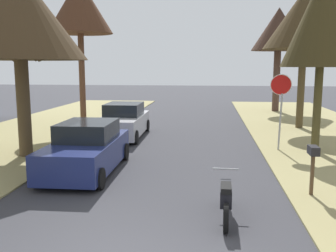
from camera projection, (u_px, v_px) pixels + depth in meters
stop_sign_far at (281, 96)px, 14.67m from camera, size 0.81×0.46×2.96m
street_tree_right_mid_a at (323, 19)px, 13.92m from camera, size 2.91×2.91×6.79m
street_tree_right_mid_b at (305, 19)px, 19.50m from camera, size 4.19×4.19×7.24m
street_tree_right_far at (279, 30)px, 26.98m from camera, size 3.81×3.81×7.35m
street_tree_left_mid_a at (18, 14)px, 13.25m from camera, size 4.71×4.71×6.70m
street_tree_left_mid_b at (80, 7)px, 19.37m from camera, size 3.33×3.33×7.67m
parked_sedan_navy at (87, 149)px, 11.96m from camera, size 2.00×4.43×1.57m
parked_sedan_silver at (123, 122)px, 17.90m from camera, size 2.00×4.43×1.57m
parked_motorcycle at (226, 197)px, 8.27m from camera, size 0.60×2.05×0.97m
curbside_mailbox at (313, 156)px, 9.59m from camera, size 0.22×0.44×1.27m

